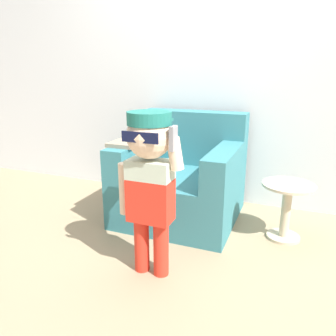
% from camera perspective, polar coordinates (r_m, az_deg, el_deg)
% --- Properties ---
extents(ground_plane, '(10.00, 10.00, 0.00)m').
position_cam_1_polar(ground_plane, '(2.54, 3.11, -11.19)').
color(ground_plane, '#998466').
extents(wall_back, '(10.00, 0.05, 2.60)m').
position_cam_1_polar(wall_back, '(3.03, 8.71, 18.60)').
color(wall_back, silver).
rests_on(wall_back, ground_plane).
extents(armchair, '(0.94, 0.90, 0.85)m').
position_cam_1_polar(armchair, '(2.73, 2.45, -2.00)').
color(armchair, teal).
rests_on(armchair, ground_plane).
extents(person_child, '(0.40, 0.30, 0.98)m').
position_cam_1_polar(person_child, '(1.83, -3.21, -0.36)').
color(person_child, red).
rests_on(person_child, ground_plane).
extents(side_table, '(0.37, 0.37, 0.42)m').
position_cam_1_polar(side_table, '(2.51, 19.93, -6.17)').
color(side_table, beige).
rests_on(side_table, ground_plane).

